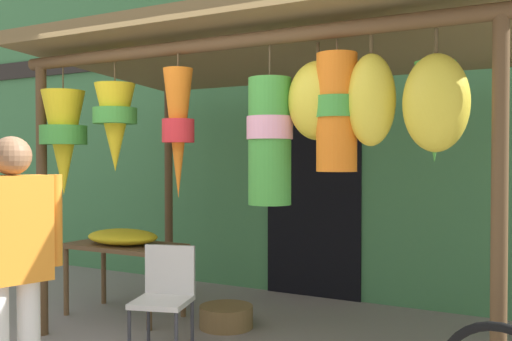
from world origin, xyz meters
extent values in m
cube|color=#47844C|center=(0.00, 2.65, 2.27)|extent=(11.88, 0.25, 4.55)
cube|color=#2D2823|center=(0.00, 2.50, 2.82)|extent=(10.69, 0.04, 0.24)
cube|color=black|center=(-0.03, 2.51, 1.00)|extent=(1.10, 0.03, 2.00)
cylinder|color=brown|center=(-1.52, 0.13, 1.16)|extent=(0.09, 0.09, 2.32)
cylinder|color=brown|center=(2.10, 0.13, 1.16)|extent=(0.09, 0.09, 2.32)
cylinder|color=brown|center=(-1.52, 1.89, 1.16)|extent=(0.09, 0.09, 2.32)
cylinder|color=brown|center=(0.29, 0.13, 2.32)|extent=(3.82, 0.10, 0.10)
cylinder|color=brown|center=(0.29, 1.89, 2.47)|extent=(3.82, 0.10, 0.10)
cube|color=olive|center=(0.29, 1.01, 2.44)|extent=(4.12, 2.27, 0.27)
cylinder|color=brown|center=(-1.26, 0.13, 2.17)|extent=(0.01, 0.01, 0.19)
cone|color=yellow|center=(-1.26, 0.13, 1.64)|extent=(0.36, 0.36, 0.87)
cylinder|color=green|center=(-1.26, 0.13, 1.71)|extent=(0.38, 0.38, 0.16)
cylinder|color=brown|center=(-0.71, 0.15, 2.19)|extent=(0.01, 0.01, 0.16)
cone|color=yellow|center=(-0.71, 0.15, 1.76)|extent=(0.32, 0.32, 0.69)
cylinder|color=green|center=(-0.71, 0.15, 1.85)|extent=(0.34, 0.34, 0.12)
cylinder|color=brown|center=(-0.05, 0.09, 2.22)|extent=(0.01, 0.01, 0.11)
cone|color=orange|center=(-0.05, 0.09, 1.70)|extent=(0.22, 0.22, 0.94)
cylinder|color=red|center=(-0.05, 0.09, 1.72)|extent=(0.23, 0.23, 0.17)
cylinder|color=brown|center=(0.67, 0.14, 2.16)|extent=(0.01, 0.01, 0.21)
cylinder|color=green|center=(0.67, 0.14, 1.63)|extent=(0.29, 0.29, 0.85)
cylinder|color=pink|center=(0.67, 0.14, 1.72)|extent=(0.31, 0.31, 0.15)
cylinder|color=brown|center=(1.14, 0.15, 2.23)|extent=(0.01, 0.01, 0.09)
cylinder|color=orange|center=(1.14, 0.15, 1.81)|extent=(0.26, 0.26, 0.75)
cylinder|color=green|center=(1.14, 0.15, 1.84)|extent=(0.28, 0.28, 0.13)
cylinder|color=brown|center=(1.73, 0.21, 2.18)|extent=(0.01, 0.01, 0.18)
cone|color=green|center=(1.73, 0.21, 1.79)|extent=(0.24, 0.24, 0.60)
cylinder|color=yellow|center=(1.73, 0.21, 1.78)|extent=(0.26, 0.26, 0.11)
cylinder|color=#4C3D23|center=(1.75, 0.15, 2.20)|extent=(0.02, 0.02, 0.14)
ellipsoid|color=yellow|center=(1.75, 0.15, 1.84)|extent=(0.38, 0.33, 0.57)
cylinder|color=#4C3D23|center=(1.36, 0.16, 2.22)|extent=(0.02, 0.02, 0.11)
ellipsoid|color=yellow|center=(1.36, 0.16, 1.88)|extent=(0.30, 0.26, 0.57)
cylinder|color=#4C3D23|center=(0.99, 0.20, 2.21)|extent=(0.02, 0.02, 0.12)
ellipsoid|color=yellow|center=(0.99, 0.20, 1.89)|extent=(0.40, 0.34, 0.52)
cube|color=brown|center=(-1.31, 0.92, 0.67)|extent=(1.12, 0.61, 0.04)
cylinder|color=brown|center=(-1.82, 0.66, 0.33)|extent=(0.05, 0.05, 0.65)
cylinder|color=brown|center=(-0.80, 0.66, 0.33)|extent=(0.05, 0.05, 0.65)
cylinder|color=brown|center=(-1.82, 1.17, 0.33)|extent=(0.05, 0.05, 0.65)
cylinder|color=brown|center=(-0.80, 1.17, 0.33)|extent=(0.05, 0.05, 0.65)
ellipsoid|color=yellow|center=(-1.31, 0.89, 0.77)|extent=(0.74, 0.52, 0.14)
ellipsoid|color=pink|center=(-1.19, 0.84, 0.77)|extent=(0.33, 0.26, 0.10)
cube|color=beige|center=(-0.23, 0.12, 0.44)|extent=(0.50, 0.50, 0.04)
cube|color=beige|center=(-0.29, 0.29, 0.64)|extent=(0.39, 0.15, 0.40)
cylinder|color=#333338|center=(-0.35, -0.10, 0.22)|extent=(0.03, 0.03, 0.44)
cylinder|color=#333338|center=(-0.01, 0.00, 0.22)|extent=(0.03, 0.03, 0.44)
cylinder|color=#333338|center=(-0.46, 0.24, 0.22)|extent=(0.03, 0.03, 0.44)
cylinder|color=#333338|center=(-0.11, 0.35, 0.22)|extent=(0.03, 0.03, 0.44)
cylinder|color=brown|center=(-0.25, 1.06, 0.10)|extent=(0.48, 0.48, 0.19)
cube|color=orange|center=(-0.34, -1.10, 1.12)|extent=(0.33, 0.45, 0.61)
cylinder|color=orange|center=(-0.27, -0.85, 1.15)|extent=(0.08, 0.08, 0.55)
sphere|color=#896042|center=(-0.34, -1.10, 1.53)|extent=(0.22, 0.22, 0.22)
camera|label=1|loc=(2.44, -3.27, 1.52)|focal=40.17mm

